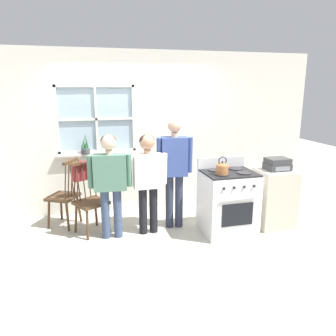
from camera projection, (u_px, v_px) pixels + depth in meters
name	position (u px, v px, depth m)	size (l,w,h in m)	color
ground_plane	(155.00, 242.00, 4.56)	(16.00, 16.00, 0.00)	#B2AD9E
wall_back	(139.00, 134.00, 5.57)	(6.40, 0.16, 2.70)	silver
chair_by_window	(90.00, 202.00, 4.78)	(0.56, 0.55, 1.06)	#4C331E
chair_near_wall	(64.00, 197.00, 5.02)	(0.55, 0.56, 1.06)	#4C331E
person_elderly_left	(110.00, 176.00, 4.51)	(0.61, 0.25, 1.49)	#384766
person_teen_center	(148.00, 174.00, 4.67)	(0.56, 0.23, 1.46)	black
person_adult_right	(174.00, 164.00, 4.85)	(0.54, 0.26, 1.66)	#2D3347
stove	(228.00, 202.00, 4.79)	(0.74, 0.68, 1.08)	silver
kettle	(222.00, 168.00, 4.50)	(0.21, 0.17, 0.25)	#A86638
potted_plant	(86.00, 148.00, 5.31)	(0.14, 0.14, 0.33)	#42474C
handbag	(80.00, 172.00, 4.85)	(0.24, 0.25, 0.31)	maroon
side_counter	(274.00, 198.00, 5.03)	(0.55, 0.50, 0.90)	beige
stereo	(277.00, 164.00, 4.88)	(0.34, 0.29, 0.18)	#38383A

